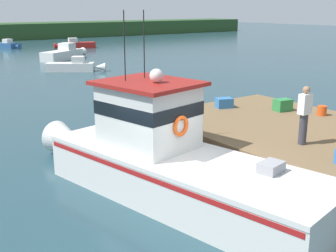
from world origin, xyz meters
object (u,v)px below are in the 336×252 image
moored_boat_outer_mooring (65,54)px  moored_boat_far_left (76,45)px  crate_stack_mid_dock (224,103)px  crate_stack_near_edge (283,105)px  deckhand_by_the_boat (304,114)px  main_fishing_boat (166,159)px  bait_bucket (322,111)px  moored_boat_near_channel (74,66)px  moored_boat_off_the_point (6,45)px

moored_boat_outer_mooring → moored_boat_far_left: 11.41m
crate_stack_mid_dock → moored_boat_outer_mooring: (5.38, 27.95, -0.86)m
crate_stack_near_edge → deckhand_by_the_boat: size_ratio=0.37×
deckhand_by_the_boat → main_fishing_boat: bearing=154.1°
bait_bucket → moored_boat_near_channel: bearing=87.9°
bait_bucket → moored_boat_far_left: (9.03, 40.77, -0.94)m
main_fishing_boat → crate_stack_near_edge: main_fishing_boat is taller
crate_stack_near_edge → moored_boat_off_the_point: 44.91m
main_fishing_boat → moored_boat_far_left: (15.76, 40.76, -0.57)m
moored_boat_off_the_point → moored_boat_far_left: moored_boat_far_left is taller
moored_boat_near_channel → moored_boat_far_left: 19.77m
moored_boat_outer_mooring → moored_boat_off_the_point: 15.29m
main_fishing_boat → moored_boat_outer_mooring: main_fishing_boat is taller
moored_boat_outer_mooring → bait_bucket: bearing=-96.3°
bait_bucket → moored_boat_outer_mooring: (3.43, 30.84, -0.84)m
deckhand_by_the_boat → moored_boat_near_channel: deckhand_by_the_boat is taller
main_fishing_boat → moored_boat_near_channel: (7.55, 22.77, -0.61)m
crate_stack_mid_dock → bait_bucket: crate_stack_mid_dock is taller
crate_stack_mid_dock → bait_bucket: (1.96, -2.89, -0.01)m
crate_stack_near_edge → moored_boat_off_the_point: (2.80, 44.81, -1.03)m
deckhand_by_the_boat → moored_boat_far_left: deckhand_by_the_boat is taller
crate_stack_near_edge → moored_boat_far_left: bearing=76.4°
bait_bucket → moored_boat_off_the_point: size_ratio=0.08×
main_fishing_boat → deckhand_by_the_boat: size_ratio=6.11×
main_fishing_boat → moored_boat_near_channel: size_ratio=2.31×
crate_stack_mid_dock → moored_boat_far_left: crate_stack_mid_dock is taller
moored_boat_off_the_point → crate_stack_near_edge: bearing=-93.6°
main_fishing_boat → moored_boat_far_left: 43.71m
crate_stack_mid_dock → moored_boat_near_channel: (2.78, 19.89, -0.98)m
crate_stack_mid_dock → crate_stack_near_edge: size_ratio=1.00×
moored_boat_off_the_point → bait_bucket: bearing=-92.8°
crate_stack_mid_dock → crate_stack_near_edge: 2.14m
moored_boat_outer_mooring → moored_boat_off_the_point: size_ratio=1.32×
crate_stack_near_edge → moored_boat_outer_mooring: bearing=82.3°
moored_boat_outer_mooring → crate_stack_mid_dock: bearing=-100.9°
main_fishing_boat → crate_stack_near_edge: bearing=11.6°
moored_boat_outer_mooring → moored_boat_near_channel: 8.47m
bait_bucket → moored_boat_off_the_point: bearing=87.2°
bait_bucket → moored_boat_far_left: size_ratio=0.07×
main_fishing_boat → moored_boat_off_the_point: bearing=79.0°
deckhand_by_the_boat → moored_boat_near_channel: 24.85m
main_fishing_boat → moored_boat_off_the_point: (8.97, 46.07, -0.62)m
main_fishing_boat → crate_stack_mid_dock: (4.77, 2.88, 0.38)m
bait_bucket → moored_boat_far_left: 41.77m
crate_stack_near_edge → moored_boat_near_channel: size_ratio=0.14×
main_fishing_boat → bait_bucket: bearing=-0.1°
deckhand_by_the_boat → moored_boat_off_the_point: size_ratio=0.37×
crate_stack_near_edge → moored_boat_far_left: 40.66m
bait_bucket → crate_stack_near_edge: bearing=113.7°
moored_boat_off_the_point → moored_boat_outer_mooring: bearing=-85.5°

